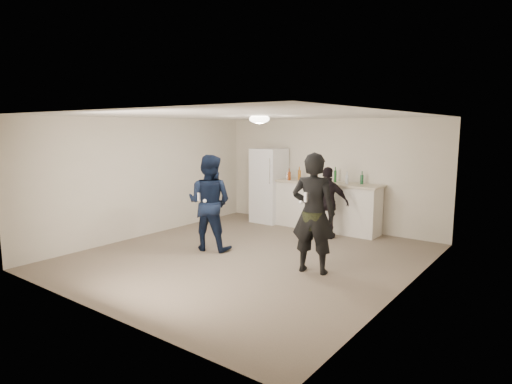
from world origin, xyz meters
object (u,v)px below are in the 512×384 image
Objects in this scene: shaker at (287,176)px; counter at (323,206)px; fridge at (269,185)px; man at (209,203)px; spectator at (328,203)px; woman at (313,213)px.

counter is at bearing 2.69° from shaker.
counter is 1.50m from fridge.
shaker is 0.09× the size of man.
fridge is 10.59× the size of shaker.
man reaches higher than spectator.
woman is (2.21, 0.02, 0.06)m from man.
fridge reaches higher than shaker.
fridge is 1.20× the size of spectator.
woman is (2.20, -2.69, -0.21)m from shaker.
woman is (2.72, -2.66, 0.06)m from fridge.
shaker reaches higher than counter.
counter is 2.93m from man.
woman reaches higher than counter.
man is (-0.01, -2.70, -0.27)m from shaker.
man is at bearing 43.11° from spectator.
spectator is at bearing -55.22° from counter.
woman is at bearing -65.06° from counter.
spectator is (0.46, -0.66, 0.22)m from counter.
man is at bearing -108.87° from counter.
woman reaches higher than man.
spectator is at bearing -141.10° from man.
fridge is 3.80m from woman.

